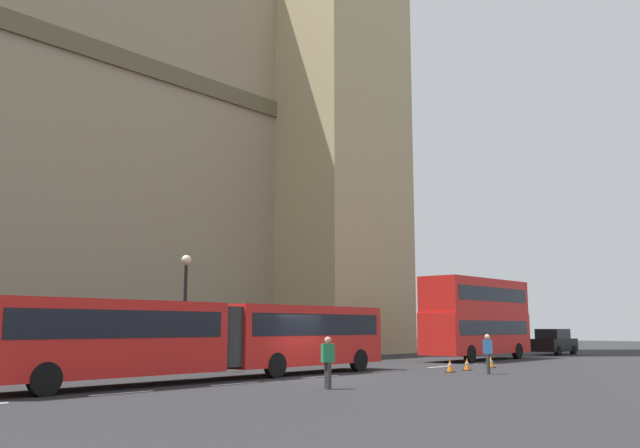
% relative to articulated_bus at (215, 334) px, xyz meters
% --- Properties ---
extents(ground_plane, '(160.00, 160.00, 0.00)m').
position_rel_articulated_bus_xyz_m(ground_plane, '(3.50, -1.99, -1.75)').
color(ground_plane, '#262628').
extents(lane_centre_marking, '(34.40, 0.16, 0.01)m').
position_rel_articulated_bus_xyz_m(lane_centre_marking, '(1.61, -1.99, -1.74)').
color(lane_centre_marking, silver).
rests_on(lane_centre_marking, ground_plane).
extents(articulated_bus, '(18.16, 2.54, 2.90)m').
position_rel_articulated_bus_xyz_m(articulated_bus, '(0.00, 0.00, 0.00)').
color(articulated_bus, red).
rests_on(articulated_bus, ground_plane).
extents(double_decker_bus, '(9.48, 2.54, 4.90)m').
position_rel_articulated_bus_xyz_m(double_decker_bus, '(20.74, 0.00, 0.96)').
color(double_decker_bus, red).
rests_on(double_decker_bus, ground_plane).
extents(sedan_lead, '(4.40, 1.86, 1.85)m').
position_rel_articulated_bus_xyz_m(sedan_lead, '(31.60, -0.28, -0.83)').
color(sedan_lead, black).
rests_on(sedan_lead, ground_plane).
extents(traffic_cone_west, '(0.36, 0.36, 0.58)m').
position_rel_articulated_bus_xyz_m(traffic_cone_west, '(9.85, -4.49, -1.46)').
color(traffic_cone_west, black).
rests_on(traffic_cone_west, ground_plane).
extents(traffic_cone_middle, '(0.36, 0.36, 0.58)m').
position_rel_articulated_bus_xyz_m(traffic_cone_middle, '(11.51, -4.41, -1.46)').
color(traffic_cone_middle, black).
rests_on(traffic_cone_middle, ground_plane).
extents(traffic_cone_east, '(0.36, 0.36, 0.58)m').
position_rel_articulated_bus_xyz_m(traffic_cone_east, '(14.08, -4.30, -1.46)').
color(traffic_cone_east, black).
rests_on(traffic_cone_east, ground_plane).
extents(street_lamp, '(0.44, 0.44, 5.27)m').
position_rel_articulated_bus_xyz_m(street_lamp, '(1.97, 4.51, 1.31)').
color(street_lamp, black).
rests_on(street_lamp, ground_plane).
extents(pedestrian_near_cones, '(0.47, 0.40, 1.69)m').
position_rel_articulated_bus_xyz_m(pedestrian_near_cones, '(-0.10, -5.83, -0.83)').
color(pedestrian_near_cones, '#333333').
rests_on(pedestrian_near_cones, ground_plane).
extents(pedestrian_by_kerb, '(0.40, 0.47, 1.69)m').
position_rel_articulated_bus_xyz_m(pedestrian_by_kerb, '(9.91, -6.34, -0.83)').
color(pedestrian_by_kerb, '#333333').
rests_on(pedestrian_by_kerb, ground_plane).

